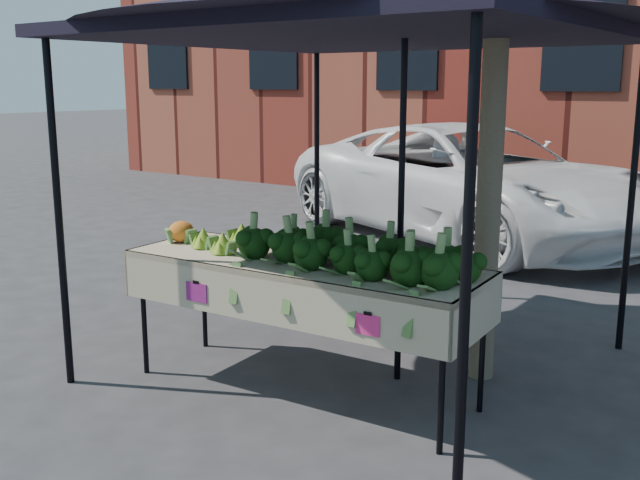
{
  "coord_description": "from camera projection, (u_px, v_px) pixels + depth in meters",
  "views": [
    {
      "loc": [
        3.0,
        -3.68,
        2.02
      ],
      "look_at": [
        0.19,
        0.23,
        1.0
      ],
      "focal_mm": 41.58,
      "sensor_mm": 36.0,
      "label": 1
    }
  ],
  "objects": [
    {
      "name": "romanesco_cluster",
      "position": [
        224.0,
        233.0,
        5.13
      ],
      "size": [
        0.44,
        0.48,
        0.21
      ],
      "primitive_type": "ellipsoid",
      "color": "#A0B42A",
      "rests_on": "table"
    },
    {
      "name": "broccoli_heap",
      "position": [
        355.0,
        247.0,
        4.55
      ],
      "size": [
        1.61,
        0.58,
        0.27
      ],
      "primitive_type": "ellipsoid",
      "color": "black",
      "rests_on": "table"
    },
    {
      "name": "cauliflower_pair",
      "position": [
        181.0,
        229.0,
        5.32
      ],
      "size": [
        0.21,
        0.21,
        0.18
      ],
      "primitive_type": "ellipsoid",
      "color": "orange",
      "rests_on": "table"
    },
    {
      "name": "street_tree",
      "position": [
        497.0,
        22.0,
        4.72
      ],
      "size": [
        2.44,
        2.44,
        4.81
      ],
      "primitive_type": null,
      "color": "#1E4C14",
      "rests_on": "ground"
    },
    {
      "name": "table",
      "position": [
        302.0,
        327.0,
        4.87
      ],
      "size": [
        2.45,
        0.96,
        0.9
      ],
      "color": "#C0B093",
      "rests_on": "ground"
    },
    {
      "name": "vehicle",
      "position": [
        476.0,
        28.0,
        9.31
      ],
      "size": [
        2.31,
        2.87,
        5.42
      ],
      "primitive_type": "imported",
      "rotation": [
        0.0,
        0.0,
        1.2
      ],
      "color": "white",
      "rests_on": "ground"
    },
    {
      "name": "ground",
      "position": [
        277.0,
        386.0,
        5.05
      ],
      "size": [
        90.0,
        90.0,
        0.0
      ],
      "primitive_type": "plane",
      "color": "#2E2E30"
    },
    {
      "name": "canopy",
      "position": [
        363.0,
        179.0,
        5.15
      ],
      "size": [
        3.16,
        3.16,
        2.74
      ],
      "primitive_type": null,
      "color": "black",
      "rests_on": "ground"
    }
  ]
}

